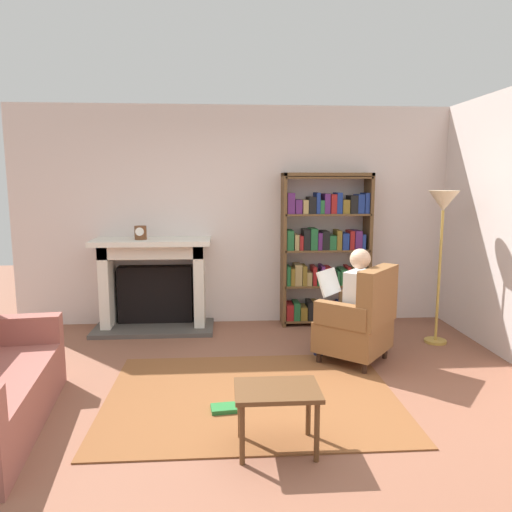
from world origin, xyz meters
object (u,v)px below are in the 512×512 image
object	(u,v)px
bookshelf	(325,251)
floor_lamp	(443,215)
armchair_reading	(360,321)
mantel_clock	(141,233)
fireplace	(154,281)
seated_reader	(349,300)
side_table	(277,398)

from	to	relation	value
bookshelf	floor_lamp	xyz separation A→B (m)	(1.09, -0.81, 0.50)
floor_lamp	armchair_reading	bearing A→B (deg)	-152.93
mantel_clock	bookshelf	xyz separation A→B (m)	(2.23, 0.14, -0.26)
fireplace	seated_reader	distance (m)	2.42
mantel_clock	floor_lamp	xyz separation A→B (m)	(3.33, -0.67, 0.24)
bookshelf	floor_lamp	distance (m)	1.45
fireplace	floor_lamp	xyz separation A→B (m)	(3.20, -0.77, 0.84)
seated_reader	side_table	xyz separation A→B (m)	(-0.90, -1.59, -0.25)
seated_reader	floor_lamp	bearing A→B (deg)	151.81
fireplace	bookshelf	world-z (taller)	bookshelf
bookshelf	seated_reader	distance (m)	1.29
fireplace	mantel_clock	world-z (taller)	mantel_clock
mantel_clock	armchair_reading	distance (m)	2.71
fireplace	mantel_clock	size ratio (longest dim) A/B	8.86
fireplace	armchair_reading	bearing A→B (deg)	-30.76
mantel_clock	side_table	bearing A→B (deg)	-64.08
seated_reader	fireplace	bearing A→B (deg)	-80.41
seated_reader	side_table	bearing A→B (deg)	10.45
fireplace	seated_reader	bearing A→B (deg)	-30.32
armchair_reading	seated_reader	size ratio (longest dim) A/B	0.85
fireplace	side_table	distance (m)	3.06
mantel_clock	bookshelf	world-z (taller)	bookshelf
bookshelf	seated_reader	bearing A→B (deg)	-90.90
armchair_reading	side_table	distance (m)	1.81
seated_reader	floor_lamp	xyz separation A→B (m)	(1.11, 0.45, 0.81)
fireplace	bookshelf	distance (m)	2.14
fireplace	seated_reader	world-z (taller)	seated_reader
floor_lamp	bookshelf	bearing A→B (deg)	143.56
mantel_clock	floor_lamp	world-z (taller)	floor_lamp
seated_reader	mantel_clock	bearing A→B (deg)	-76.96
mantel_clock	side_table	distance (m)	3.12
fireplace	side_table	size ratio (longest dim) A/B	2.54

